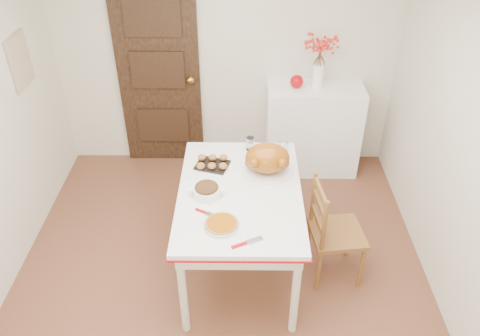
{
  "coord_description": "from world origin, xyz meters",
  "views": [
    {
      "loc": [
        0.18,
        -2.67,
        3.13
      ],
      "look_at": [
        0.16,
        0.31,
        1.03
      ],
      "focal_mm": 36.17,
      "sensor_mm": 36.0,
      "label": 1
    }
  ],
  "objects_px": {
    "sideboard": "(312,130)",
    "pumpkin_pie": "(221,224)",
    "kitchen_table": "(240,232)",
    "turkey_platter": "(267,160)",
    "chair_oak": "(337,231)"
  },
  "relations": [
    {
      "from": "sideboard",
      "to": "chair_oak",
      "type": "xyz_separation_m",
      "value": [
        0.03,
        -1.56,
        -0.02
      ]
    },
    {
      "from": "kitchen_table",
      "to": "pumpkin_pie",
      "type": "bearing_deg",
      "value": -107.09
    },
    {
      "from": "sideboard",
      "to": "kitchen_table",
      "type": "bearing_deg",
      "value": -116.49
    },
    {
      "from": "chair_oak",
      "to": "pumpkin_pie",
      "type": "bearing_deg",
      "value": 105.2
    },
    {
      "from": "chair_oak",
      "to": "pumpkin_pie",
      "type": "distance_m",
      "value": 1.07
    },
    {
      "from": "turkey_platter",
      "to": "kitchen_table",
      "type": "bearing_deg",
      "value": -144.13
    },
    {
      "from": "sideboard",
      "to": "turkey_platter",
      "type": "bearing_deg",
      "value": -112.9
    },
    {
      "from": "turkey_platter",
      "to": "chair_oak",
      "type": "bearing_deg",
      "value": -37.0
    },
    {
      "from": "sideboard",
      "to": "pumpkin_pie",
      "type": "xyz_separation_m",
      "value": [
        -0.88,
        -1.93,
        0.38
      ]
    },
    {
      "from": "sideboard",
      "to": "pumpkin_pie",
      "type": "bearing_deg",
      "value": -114.61
    },
    {
      "from": "chair_oak",
      "to": "turkey_platter",
      "type": "relative_size",
      "value": 2.26
    },
    {
      "from": "sideboard",
      "to": "kitchen_table",
      "type": "xyz_separation_m",
      "value": [
        -0.76,
        -1.52,
        -0.07
      ]
    },
    {
      "from": "kitchen_table",
      "to": "pumpkin_pie",
      "type": "distance_m",
      "value": 0.62
    },
    {
      "from": "chair_oak",
      "to": "turkey_platter",
      "type": "height_order",
      "value": "turkey_platter"
    },
    {
      "from": "sideboard",
      "to": "turkey_platter",
      "type": "distance_m",
      "value": 1.48
    }
  ]
}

